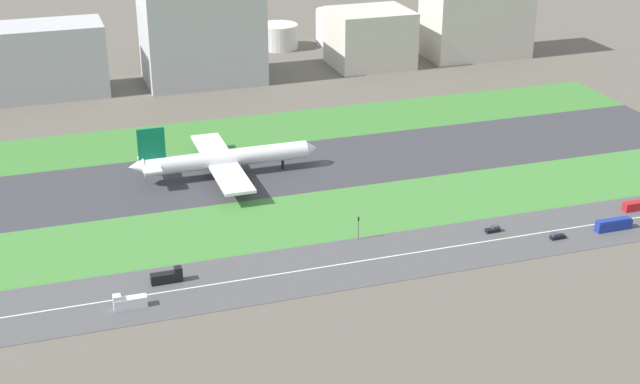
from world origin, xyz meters
TOP-DOWN VIEW (x-y plane):
  - ground_plane at (0.00, 0.00)m, footprint 800.00×800.00m
  - runway at (0.00, 0.00)m, footprint 280.00×46.00m
  - grass_median_north at (0.00, 41.00)m, footprint 280.00×36.00m
  - grass_median_south at (0.00, -41.00)m, footprint 280.00×36.00m
  - highway at (0.00, -73.00)m, footprint 280.00×28.00m
  - highway_centerline at (0.00, -73.00)m, footprint 266.00×0.50m
  - airliner at (-36.84, 0.00)m, footprint 65.00×56.00m
  - truck_0 at (79.66, -68.00)m, footprint 8.40×2.50m
  - car_2 at (29.72, -68.00)m, footprint 4.40×1.80m
  - car_0 at (45.15, -78.00)m, footprint 4.40×1.80m
  - truck_2 at (-67.21, -68.00)m, footprint 8.40×2.50m
  - bus_0 at (64.29, -78.00)m, footprint 11.60×2.50m
  - truck_1 at (-78.63, -78.00)m, footprint 8.40×2.50m
  - traffic_light at (-10.10, -60.01)m, footprint 0.36×0.50m
  - terminal_building at (-90.00, 114.00)m, footprint 54.48×26.85m
  - hangar_building at (-19.62, 114.00)m, footprint 51.79×34.46m
  - office_tower at (60.99, 114.00)m, footprint 36.54×31.12m
  - cargo_warehouse at (116.57, 114.00)m, footprint 50.01×27.66m
  - fuel_tank_west at (28.28, 159.00)m, footprint 20.13×20.13m
  - fuel_tank_centre at (57.44, 159.00)m, footprint 16.96×16.96m

SIDE VIEW (x-z plane):
  - ground_plane at x=0.00m, z-range 0.00..0.00m
  - runway at x=0.00m, z-range 0.00..0.10m
  - grass_median_north at x=0.00m, z-range 0.00..0.10m
  - grass_median_south at x=0.00m, z-range 0.00..0.10m
  - highway at x=0.00m, z-range 0.00..0.10m
  - highway_centerline at x=0.00m, z-range 0.10..0.11m
  - car_2 at x=29.72m, z-range -0.08..1.92m
  - car_0 at x=45.15m, z-range -0.08..1.92m
  - truck_0 at x=79.66m, z-range -0.33..3.67m
  - truck_2 at x=-67.21m, z-range -0.33..3.67m
  - truck_1 at x=-78.63m, z-range -0.33..3.67m
  - bus_0 at x=64.29m, z-range 0.07..3.57m
  - traffic_light at x=-10.10m, z-range 0.69..7.89m
  - fuel_tank_west at x=28.28m, z-range 0.00..12.33m
  - airliner at x=-36.84m, z-range -3.62..16.08m
  - fuel_tank_centre at x=57.44m, z-range 0.00..17.99m
  - office_tower at x=60.99m, z-range 0.00..26.69m
  - terminal_building at x=-90.00m, z-range 0.00..30.76m
  - hangar_building at x=-19.62m, z-range 0.00..42.34m
  - cargo_warehouse at x=116.57m, z-range 0.00..43.91m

